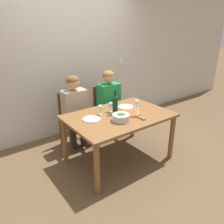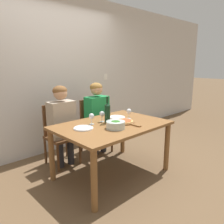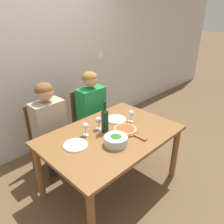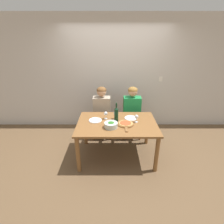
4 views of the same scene
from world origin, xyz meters
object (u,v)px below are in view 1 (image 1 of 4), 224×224
at_px(person_man, 109,98).
at_px(wine_glass_centre, 110,105).
at_px(chair_right, 106,109).
at_px(dinner_plate_left, 91,119).
at_px(dinner_plate_right, 126,107).
at_px(person_woman, 75,106).
at_px(wine_bottle, 115,104).
at_px(wine_glass_right, 137,103).
at_px(wine_glass_left, 100,108).
at_px(pizza_on_board, 131,113).
at_px(chair_left, 73,117).
at_px(broccoli_bowl, 121,117).

bearing_deg(person_man, wine_glass_centre, -124.60).
bearing_deg(chair_right, dinner_plate_left, -135.43).
height_order(dinner_plate_left, dinner_plate_right, same).
relative_size(person_woman, wine_bottle, 3.35).
bearing_deg(wine_glass_right, dinner_plate_right, 118.29).
height_order(person_man, dinner_plate_left, person_man).
bearing_deg(wine_glass_centre, wine_glass_left, -179.27).
height_order(dinner_plate_left, pizza_on_board, pizza_on_board).
bearing_deg(pizza_on_board, dinner_plate_right, 65.49).
relative_size(pizza_on_board, wine_glass_centre, 2.87).
bearing_deg(person_man, dinner_plate_left, -140.01).
height_order(chair_left, person_man, person_man).
relative_size(chair_left, wine_glass_left, 6.05).
distance_m(chair_left, wine_glass_left, 0.77).
xyz_separation_m(dinner_plate_left, wine_glass_centre, (0.38, 0.08, 0.10)).
bearing_deg(wine_bottle, dinner_plate_left, 178.79).
relative_size(wine_glass_right, wine_glass_centre, 1.00).
xyz_separation_m(person_man, dinner_plate_right, (-0.08, -0.54, 0.01)).
height_order(broccoli_bowl, wine_glass_centre, wine_glass_centre).
bearing_deg(pizza_on_board, broccoli_bowl, -159.11).
xyz_separation_m(wine_bottle, wine_glass_right, (0.37, -0.05, -0.04)).
bearing_deg(wine_glass_left, chair_right, 49.77).
xyz_separation_m(person_woman, person_man, (0.68, 0.00, 0.00)).
height_order(dinner_plate_left, wine_glass_right, wine_glass_right).
bearing_deg(chair_left, pizza_on_board, -62.70).
distance_m(person_man, wine_glass_right, 0.71).
relative_size(wine_bottle, wine_glass_right, 2.39).
bearing_deg(chair_right, wine_glass_left, -130.23).
distance_m(chair_left, pizza_on_board, 1.07).
xyz_separation_m(chair_left, wine_bottle, (0.31, -0.76, 0.39)).
bearing_deg(person_woman, person_man, 0.00).
bearing_deg(dinner_plate_right, wine_glass_centre, -177.35).
relative_size(chair_right, person_man, 0.75).
bearing_deg(wine_glass_left, chair_left, 99.10).
bearing_deg(wine_glass_left, wine_bottle, -24.24).
bearing_deg(person_woman, wine_glass_centre, -62.43).
height_order(dinner_plate_right, pizza_on_board, pizza_on_board).
bearing_deg(chair_left, dinner_plate_left, -96.72).
distance_m(wine_bottle, dinner_plate_left, 0.42).
relative_size(person_woman, person_man, 1.00).
relative_size(chair_right, wine_bottle, 2.53).
relative_size(pizza_on_board, wine_glass_right, 2.87).
bearing_deg(dinner_plate_left, chair_right, 44.57).
relative_size(chair_right, person_woman, 0.75).
relative_size(chair_right, wine_glass_centre, 6.05).
bearing_deg(wine_bottle, pizza_on_board, -43.18).
xyz_separation_m(wine_bottle, pizza_on_board, (0.17, -0.16, -0.13)).
bearing_deg(broccoli_bowl, wine_glass_right, 23.43).
bearing_deg(wine_glass_right, wine_glass_centre, 159.43).
height_order(wine_bottle, pizza_on_board, wine_bottle).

